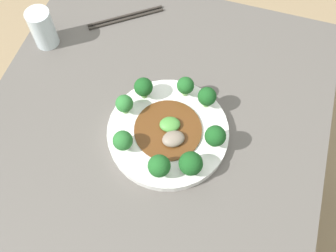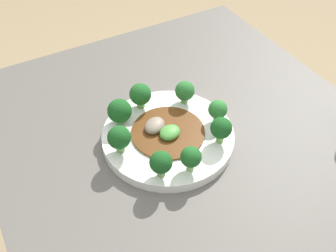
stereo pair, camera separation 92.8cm
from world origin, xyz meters
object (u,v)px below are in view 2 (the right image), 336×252
broccoli_west (191,157)px  stirfry_center (165,131)px  broccoli_northeast (120,111)px  broccoli_northwest (161,163)px  broccoli_north (119,138)px  broccoli_southwest (221,128)px  broccoli_southeast (185,91)px  broccoli_south (218,110)px  broccoli_east (140,95)px  plate (168,136)px

broccoli_west → stirfry_center: size_ratio=0.36×
broccoli_northeast → broccoli_northwest: size_ratio=1.02×
broccoli_northeast → stirfry_center: (-0.07, -0.07, -0.03)m
broccoli_west → broccoli_north: 0.14m
broccoli_southwest → broccoli_west: broccoli_southwest is taller
broccoli_north → broccoli_northwest: broccoli_north is taller
broccoli_southeast → broccoli_southwest: size_ratio=0.91×
broccoli_west → broccoli_northwest: bearing=74.7°
broccoli_west → stirfry_center: broccoli_west is taller
broccoli_northeast → broccoli_south: bearing=-118.0°
broccoli_northwest → broccoli_east: bearing=-15.4°
broccoli_southwest → stirfry_center: (0.07, 0.09, -0.03)m
broccoli_east → stirfry_center: (-0.10, -0.01, -0.03)m
plate → broccoli_east: (0.10, 0.01, 0.04)m
plate → broccoli_south: (-0.02, -0.11, 0.04)m
plate → stirfry_center: bearing=59.3°
broccoli_east → broccoli_south: size_ratio=1.10×
broccoli_east → stirfry_center: bearing=-176.3°
broccoli_west → broccoli_south: 0.15m
broccoli_northeast → broccoli_northwest: bearing=-177.3°
plate → broccoli_southeast: 0.11m
broccoli_northeast → broccoli_east: bearing=-67.5°
broccoli_east → broccoli_northwest: 0.20m
broccoli_west → broccoli_northwest: broccoli_northwest is taller
broccoli_south → broccoli_northeast: size_ratio=0.92×
broccoli_southeast → plate: bearing=130.2°
plate → broccoli_northeast: size_ratio=4.73×
broccoli_south → broccoli_north: (0.02, 0.21, 0.00)m
broccoli_southeast → broccoli_east: broccoli_east is taller
broccoli_southeast → broccoli_north: broccoli_north is taller
broccoli_southeast → broccoli_west: 0.20m
broccoli_south → broccoli_southwest: bearing=151.9°
broccoli_southwest → broccoli_north: 0.20m
broccoli_north → broccoli_south: bearing=-95.8°
broccoli_east → broccoli_northeast: bearing=112.5°
broccoli_south → broccoli_north: bearing=84.2°
broccoli_east → plate: bearing=-173.3°
broccoli_southwest → broccoli_northwest: (-0.02, 0.15, -0.00)m
broccoli_south → broccoli_northeast: bearing=62.0°
plate → stirfry_center: 0.02m
broccoli_west → broccoli_north: broccoli_north is taller
plate → broccoli_east: bearing=6.7°
broccoli_east → broccoli_north: (-0.10, 0.09, 0.00)m
plate → broccoli_southeast: (0.07, -0.08, 0.04)m
broccoli_southwest → broccoli_east: same height
broccoli_west → stirfry_center: bearing=-2.4°
broccoli_south → stirfry_center: size_ratio=0.35×
broccoli_southwest → broccoli_south: size_ratio=1.10×
broccoli_east → broccoli_north: bearing=136.5°
plate → broccoli_east: broccoli_east is taller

